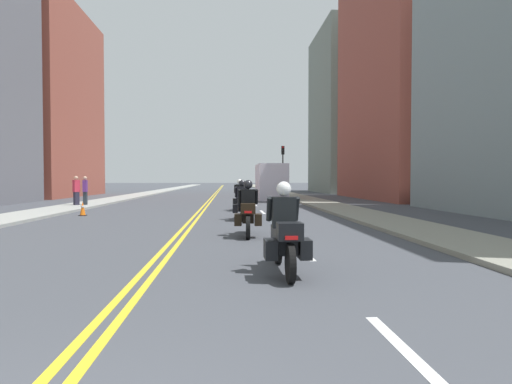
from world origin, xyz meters
TOP-DOWN VIEW (x-y plane):
  - ground_plane at (0.00, 48.00)m, footprint 264.00×264.00m
  - sidewalk_left at (-7.39, 48.00)m, footprint 2.42×144.00m
  - sidewalk_right at (7.39, 48.00)m, footprint 2.42×144.00m
  - centreline_yellow_inner at (-0.12, 48.00)m, footprint 0.12×132.00m
  - centreline_yellow_outer at (0.12, 48.00)m, footprint 0.12×132.00m
  - lane_dashes_white at (3.09, 29.00)m, footprint 0.14×56.40m
  - building_right_1 at (16.61, 34.11)m, footprint 8.51×16.22m
  - building_left_2 at (-17.07, 41.15)m, footprint 9.43×15.08m
  - building_right_2 at (17.18, 51.91)m, footprint 9.65×13.43m
  - motorcycle_0 at (2.37, 5.66)m, footprint 0.76×2.26m
  - motorcycle_1 at (1.96, 10.75)m, footprint 0.78×2.17m
  - motorcycle_2 at (1.95, 15.80)m, footprint 0.77×2.21m
  - motorcycle_3 at (2.00, 21.11)m, footprint 0.77×2.19m
  - traffic_cone_0 at (-5.11, 18.34)m, footprint 0.31×0.31m
  - traffic_light_far at (6.58, 40.08)m, footprint 0.28×0.38m
  - pedestrian_0 at (-7.50, 24.66)m, footprint 0.39×0.42m
  - pedestrian_1 at (-7.06, 24.87)m, footprint 0.25×0.38m
  - parked_truck at (4.78, 33.69)m, footprint 2.20×6.50m

SIDE VIEW (x-z plane):
  - ground_plane at x=0.00m, z-range 0.00..0.00m
  - centreline_yellow_inner at x=-0.12m, z-range 0.00..0.01m
  - centreline_yellow_outer at x=0.12m, z-range 0.00..0.01m
  - lane_dashes_white at x=3.09m, z-range 0.00..0.01m
  - sidewalk_left at x=-7.39m, z-range 0.00..0.12m
  - sidewalk_right at x=7.39m, z-range 0.00..0.12m
  - traffic_cone_0 at x=-5.11m, z-range 0.00..0.65m
  - motorcycle_2 at x=1.95m, z-range -0.15..1.47m
  - motorcycle_0 at x=2.37m, z-range -0.14..1.46m
  - motorcycle_1 at x=1.96m, z-range -0.15..1.47m
  - motorcycle_3 at x=2.00m, z-range -0.15..1.49m
  - pedestrian_1 at x=-7.06m, z-range 0.03..1.84m
  - pedestrian_0 at x=-7.50m, z-range 0.03..1.85m
  - parked_truck at x=4.78m, z-range -0.13..2.67m
  - traffic_light_far at x=6.58m, z-range 0.92..5.69m
  - building_left_2 at x=-17.07m, z-range 0.00..17.65m
  - building_right_1 at x=16.61m, z-range 0.00..19.55m
  - building_right_2 at x=17.18m, z-range 0.00..19.65m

